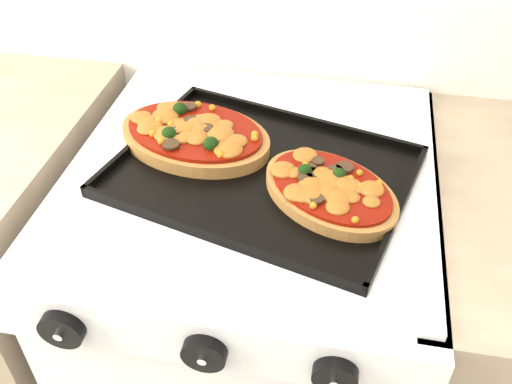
% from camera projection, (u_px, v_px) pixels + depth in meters
% --- Properties ---
extents(stove, '(0.60, 0.60, 0.91)m').
position_uv_depth(stove, '(254.00, 330.00, 1.23)').
color(stove, silver).
rests_on(stove, floor).
extents(control_panel, '(0.60, 0.02, 0.09)m').
position_uv_depth(control_panel, '(207.00, 340.00, 0.73)').
color(control_panel, silver).
rests_on(control_panel, stove).
extents(knob_left, '(0.06, 0.02, 0.06)m').
position_uv_depth(knob_left, '(62.00, 330.00, 0.75)').
color(knob_left, black).
rests_on(knob_left, control_panel).
extents(knob_center, '(0.06, 0.02, 0.06)m').
position_uv_depth(knob_center, '(204.00, 354.00, 0.72)').
color(knob_center, black).
rests_on(knob_center, control_panel).
extents(knob_right, '(0.06, 0.02, 0.06)m').
position_uv_depth(knob_right, '(335.00, 376.00, 0.70)').
color(knob_right, black).
rests_on(knob_right, control_panel).
extents(baking_tray, '(0.52, 0.43, 0.02)m').
position_uv_depth(baking_tray, '(262.00, 171.00, 0.90)').
color(baking_tray, black).
rests_on(baking_tray, stove).
extents(pizza_left, '(0.30, 0.23, 0.04)m').
position_uv_depth(pizza_left, '(195.00, 134.00, 0.94)').
color(pizza_left, '#A06737').
rests_on(pizza_left, baking_tray).
extents(pizza_right, '(0.27, 0.25, 0.03)m').
position_uv_depth(pizza_right, '(330.00, 189.00, 0.84)').
color(pizza_right, '#A06737').
rests_on(pizza_right, baking_tray).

